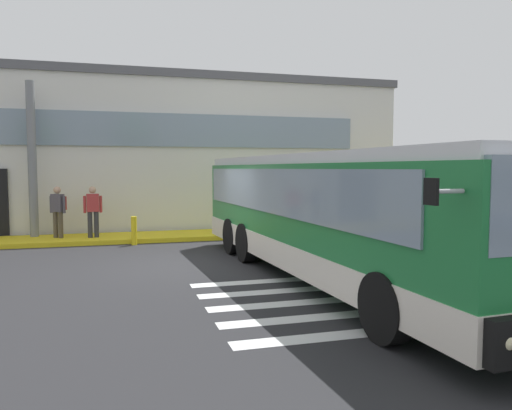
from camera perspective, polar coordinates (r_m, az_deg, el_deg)
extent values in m
cube|color=#232326|center=(12.77, -8.19, -6.76)|extent=(80.00, 90.00, 0.02)
cube|color=silver|center=(7.78, 13.52, -13.92)|extent=(4.40, 0.36, 0.01)
cube|color=silver|center=(8.54, 10.48, -12.23)|extent=(4.40, 0.36, 0.01)
cube|color=silver|center=(9.32, 7.98, -10.79)|extent=(4.40, 0.36, 0.01)
cube|color=silver|center=(10.12, 5.89, -9.56)|extent=(4.40, 0.36, 0.01)
cube|color=silver|center=(10.94, 4.11, -8.50)|extent=(4.40, 0.36, 0.01)
cube|color=silver|center=(24.48, -12.08, 5.18)|extent=(19.02, 12.00, 5.72)
cube|color=#56565B|center=(24.72, -12.19, 12.17)|extent=(19.22, 12.20, 0.30)
cube|color=gray|center=(18.63, -7.74, 8.46)|extent=(13.02, 0.10, 1.20)
cube|color=yellow|center=(17.46, -10.33, -3.54)|extent=(23.02, 2.00, 0.15)
cylinder|color=slate|center=(18.01, -24.26, 4.79)|extent=(0.28, 0.28, 5.11)
cube|color=#1E7238|center=(10.91, 8.71, -1.01)|extent=(3.10, 11.44, 2.15)
cube|color=silver|center=(11.01, 8.67, -5.16)|extent=(3.14, 11.48, 0.55)
cube|color=silver|center=(10.87, 8.78, 5.17)|extent=(2.99, 11.23, 0.20)
cube|color=gray|center=(11.78, 13.66, 1.74)|extent=(0.54, 10.12, 0.95)
cube|color=gray|center=(10.62, 1.78, 1.60)|extent=(0.54, 10.12, 0.95)
sphere|color=beige|center=(5.82, 26.71, -13.85)|extent=(0.18, 0.18, 0.18)
cylinder|color=#B7B7BF|center=(5.51, 21.06, 1.48)|extent=(0.40, 0.07, 0.05)
cube|color=black|center=(5.38, 19.42, 1.46)|extent=(0.05, 0.20, 0.28)
cylinder|color=black|center=(7.20, 14.63, -11.32)|extent=(0.35, 1.01, 1.00)
cylinder|color=black|center=(13.73, 8.28, -3.83)|extent=(0.35, 1.01, 1.00)
cylinder|color=black|center=(12.84, -1.13, -4.34)|extent=(0.35, 1.01, 1.00)
cylinder|color=black|center=(14.89, 6.01, -3.18)|extent=(0.35, 1.01, 1.00)
cylinder|color=black|center=(14.07, -2.73, -3.59)|extent=(0.35, 1.01, 1.00)
cylinder|color=#4C4233|center=(17.37, -21.46, -2.14)|extent=(0.15, 0.15, 0.85)
cylinder|color=#4C4233|center=(17.49, -21.97, -2.11)|extent=(0.15, 0.15, 0.85)
cube|color=#4C4751|center=(17.37, -21.78, 0.22)|extent=(0.44, 0.39, 0.58)
sphere|color=tan|center=(17.35, -21.82, 1.60)|extent=(0.23, 0.23, 0.23)
cylinder|color=#4C4751|center=(17.22, -21.13, 0.04)|extent=(0.09, 0.09, 0.55)
cylinder|color=#4C4751|center=(17.53, -22.41, 0.07)|extent=(0.09, 0.09, 0.55)
cube|color=maroon|center=(17.50, -21.43, 0.19)|extent=(0.35, 0.31, 0.44)
cylinder|color=#2D2D33|center=(17.14, -17.81, -2.13)|extent=(0.15, 0.15, 0.85)
cylinder|color=#2D2D33|center=(17.13, -18.48, -2.15)|extent=(0.15, 0.15, 0.85)
cube|color=#B23333|center=(17.08, -18.20, 0.24)|extent=(0.40, 0.26, 0.58)
sphere|color=tan|center=(17.05, -18.23, 1.65)|extent=(0.23, 0.23, 0.23)
cylinder|color=#B23333|center=(17.10, -17.36, 0.10)|extent=(0.09, 0.09, 0.55)
cylinder|color=#B23333|center=(17.06, -19.03, 0.05)|extent=(0.09, 0.09, 0.55)
cylinder|color=yellow|center=(16.15, -13.80, -2.88)|extent=(0.18, 0.18, 0.90)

